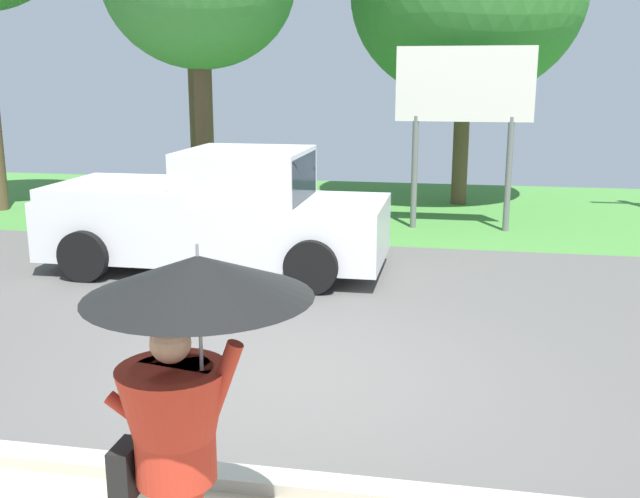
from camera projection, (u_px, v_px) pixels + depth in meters
The scene contains 4 objects.
ground_plane at pixel (345, 298), 10.16m from camera, with size 40.00×22.00×0.20m.
monk_pedestrian at pixel (183, 415), 3.92m from camera, with size 1.19×1.19×2.13m.
pickup_truck at pixel (218, 214), 11.29m from camera, with size 5.20×2.28×1.88m.
roadside_billboard at pixel (464, 98), 13.89m from camera, with size 2.60×0.12×3.50m.
Camera 1 is at (1.46, -6.68, 2.95)m, focal length 41.11 mm.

